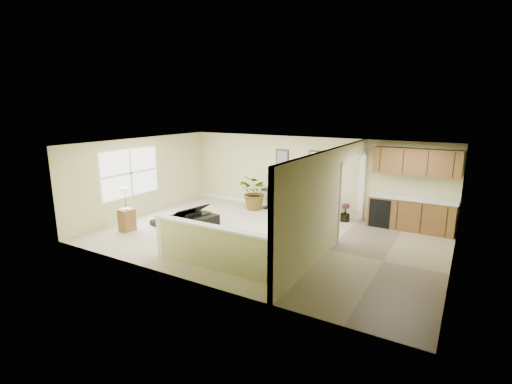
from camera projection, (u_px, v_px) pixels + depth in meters
The scene contains 20 objects.
floor at pixel (264, 237), 10.04m from camera, with size 9.00×9.00×0.00m, color beige.
back_wall at pixel (308, 175), 12.28m from camera, with size 9.00×0.04×2.50m, color beige.
front_wall at pixel (189, 222), 7.24m from camera, with size 9.00×0.04×2.50m, color beige.
left_wall at pixel (143, 177), 11.97m from camera, with size 0.04×6.00×2.50m, color beige.
right_wall at pixel (457, 218), 7.54m from camera, with size 0.04×6.00×2.50m, color beige.
ceiling at pixel (264, 145), 9.48m from camera, with size 9.00×6.00×0.04m, color silver.
kitchen_vinyl at pixel (384, 261), 8.49m from camera, with size 2.70×6.00×0.01m, color tan.
interior_partition at pixel (333, 200), 9.09m from camera, with size 0.18×5.99×2.50m.
pony_half_wall at pixel (215, 247), 7.95m from camera, with size 3.42×0.22×1.00m.
left_window at pixel (130, 173), 11.50m from camera, with size 0.05×2.15×1.45m, color white.
wall_art_left at pixel (282, 158), 12.61m from camera, with size 0.48×0.04×0.58m.
wall_mirror at pixel (317, 159), 11.98m from camera, with size 0.55×0.04×0.55m.
kitchen_cabinets at pixel (408, 199), 10.57m from camera, with size 2.36×0.65×2.33m.
piano at pixel (184, 205), 11.05m from camera, with size 1.95×1.98×1.41m.
piano_bench at pixel (207, 224), 10.46m from camera, with size 0.34×0.68×0.45m, color black.
loveseat at pixel (313, 207), 11.87m from camera, with size 1.67×1.16×0.85m.
accent_table at pixel (268, 196), 12.82m from camera, with size 0.47×0.47×0.69m.
palm_plant at pixel (256, 193), 12.64m from camera, with size 1.33×1.24×1.20m.
small_plant at pixel (345, 214), 11.41m from camera, with size 0.33×0.33×0.56m.
lamp_stand at pixel (126, 213), 10.49m from camera, with size 0.41×0.41×1.25m.
Camera 1 is at (4.62, -8.31, 3.46)m, focal length 26.00 mm.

